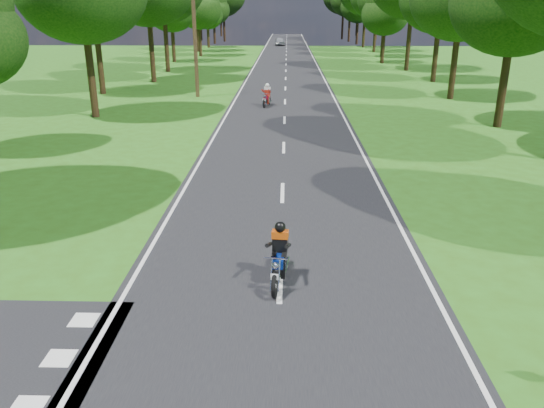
{
  "coord_description": "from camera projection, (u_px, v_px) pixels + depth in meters",
  "views": [
    {
      "loc": [
        0.11,
        -8.48,
        5.73
      ],
      "look_at": [
        -0.23,
        4.0,
        1.1
      ],
      "focal_mm": 35.0,
      "sensor_mm": 36.0,
      "label": 1
    }
  ],
  "objects": [
    {
      "name": "telegraph_pole",
      "position": [
        195.0,
        35.0,
        34.93
      ],
      "size": [
        1.2,
        0.26,
        8.0
      ],
      "color": "#382616",
      "rests_on": "ground"
    },
    {
      "name": "ground",
      "position": [
        279.0,
        333.0,
        9.95
      ],
      "size": [
        160.0,
        160.0,
        0.0
      ],
      "primitive_type": "plane",
      "color": "#2B5814",
      "rests_on": "ground"
    },
    {
      "name": "distant_car",
      "position": [
        280.0,
        41.0,
        85.45
      ],
      "size": [
        1.68,
        3.82,
        1.28
      ],
      "primitive_type": "imported",
      "rotation": [
        0.0,
        0.0,
        0.04
      ],
      "color": "#B2B6BA",
      "rests_on": "main_road"
    },
    {
      "name": "rider_far_red",
      "position": [
        267.0,
        95.0,
        32.55
      ],
      "size": [
        0.83,
        1.72,
        1.37
      ],
      "primitive_type": null,
      "rotation": [
        0.0,
        0.0,
        -0.18
      ],
      "color": "maroon",
      "rests_on": "main_road"
    },
    {
      "name": "main_road",
      "position": [
        286.0,
        65.0,
        56.8
      ],
      "size": [
        7.0,
        140.0,
        0.02
      ],
      "primitive_type": "cube",
      "color": "black",
      "rests_on": "ground"
    },
    {
      "name": "rider_near_blue",
      "position": [
        279.0,
        254.0,
        11.55
      ],
      "size": [
        0.72,
        1.68,
        1.36
      ],
      "primitive_type": null,
      "rotation": [
        0.0,
        0.0,
        -0.11
      ],
      "color": "navy",
      "rests_on": "main_road"
    },
    {
      "name": "road_markings",
      "position": [
        285.0,
        66.0,
        55.05
      ],
      "size": [
        7.4,
        140.0,
        0.01
      ],
      "color": "silver",
      "rests_on": "main_road"
    }
  ]
}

